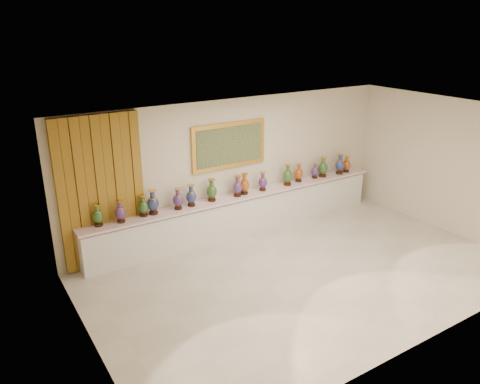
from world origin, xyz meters
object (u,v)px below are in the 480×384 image
(counter, at_px, (241,214))
(vase_1, at_px, (120,213))
(vase_0, at_px, (98,216))
(vase_2, at_px, (143,207))

(counter, bearing_deg, vase_1, -179.16)
(vase_0, bearing_deg, vase_2, -0.49)
(counter, height_order, vase_0, vase_0)
(vase_1, xyz_separation_m, vase_2, (0.48, 0.05, -0.00))
(counter, relative_size, vase_2, 16.64)
(counter, xyz_separation_m, vase_1, (-2.77, -0.04, 0.66))
(counter, bearing_deg, vase_0, 179.66)
(vase_0, height_order, vase_1, vase_1)
(vase_1, relative_size, vase_2, 1.01)
(vase_0, bearing_deg, counter, -0.34)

